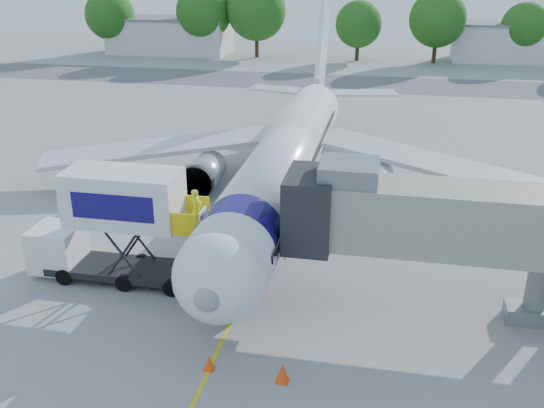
# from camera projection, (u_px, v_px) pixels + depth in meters

# --- Properties ---
(ground) EXTENTS (160.00, 160.00, 0.00)m
(ground) POSITION_uv_depth(u_px,v_px,m) (274.00, 228.00, 34.36)
(ground) COLOR gray
(ground) RESTS_ON ground
(guidance_line) EXTENTS (0.15, 70.00, 0.01)m
(guidance_line) POSITION_uv_depth(u_px,v_px,m) (274.00, 228.00, 34.36)
(guidance_line) COLOR yellow
(guidance_line) RESTS_ON ground
(taxiway_strip) EXTENTS (120.00, 10.00, 0.01)m
(taxiway_strip) POSITION_uv_depth(u_px,v_px,m) (341.00, 83.00, 72.37)
(taxiway_strip) COLOR #59595B
(taxiway_strip) RESTS_ON ground
(aircraft) EXTENTS (34.17, 37.73, 11.35)m
(aircraft) POSITION_uv_depth(u_px,v_px,m) (287.00, 157.00, 36.95)
(aircraft) COLOR white
(aircraft) RESTS_ON ground
(jet_bridge) EXTENTS (13.90, 3.20, 6.60)m
(jet_bridge) POSITION_uv_depth(u_px,v_px,m) (432.00, 219.00, 24.92)
(jet_bridge) COLOR #A1988A
(jet_bridge) RESTS_ON ground
(catering_hiloader) EXTENTS (8.50, 2.44, 5.50)m
(catering_hiloader) POSITION_uv_depth(u_px,v_px,m) (113.00, 226.00, 28.09)
(catering_hiloader) COLOR black
(catering_hiloader) RESTS_ON ground
(safety_cone_a) EXTENTS (0.49, 0.49, 0.79)m
(safety_cone_a) POSITION_uv_depth(u_px,v_px,m) (282.00, 373.00, 22.02)
(safety_cone_a) COLOR #F24A0C
(safety_cone_a) RESTS_ON ground
(safety_cone_b) EXTENTS (0.40, 0.40, 0.64)m
(safety_cone_b) POSITION_uv_depth(u_px,v_px,m) (209.00, 363.00, 22.67)
(safety_cone_b) COLOR #F24A0C
(safety_cone_b) RESTS_ON ground
(outbuilding_left) EXTENTS (18.40, 8.40, 5.30)m
(outbuilding_left) POSITION_uv_depth(u_px,v_px,m) (170.00, 35.00, 92.66)
(outbuilding_left) COLOR silver
(outbuilding_left) RESTS_ON ground
(outbuilding_right) EXTENTS (16.40, 7.40, 5.30)m
(outbuilding_right) POSITION_uv_depth(u_px,v_px,m) (511.00, 42.00, 85.49)
(outbuilding_right) COLOR silver
(outbuilding_right) RESTS_ON ground
(tree_a) EXTENTS (7.36, 7.36, 9.38)m
(tree_a) POSITION_uv_depth(u_px,v_px,m) (110.00, 15.00, 90.96)
(tree_a) COLOR #382314
(tree_a) RESTS_ON ground
(tree_b) EXTENTS (8.12, 8.12, 10.36)m
(tree_b) POSITION_uv_depth(u_px,v_px,m) (204.00, 12.00, 88.73)
(tree_b) COLOR #382314
(tree_b) RESTS_ON ground
(tree_c) EXTENTS (8.55, 8.55, 10.91)m
(tree_c) POSITION_uv_depth(u_px,v_px,m) (256.00, 11.00, 87.30)
(tree_c) COLOR #382314
(tree_c) RESTS_ON ground
(tree_d) EXTENTS (6.51, 6.51, 8.30)m
(tree_d) POSITION_uv_depth(u_px,v_px,m) (359.00, 24.00, 85.23)
(tree_d) COLOR #382314
(tree_d) RESTS_ON ground
(tree_e) EXTENTS (7.72, 7.72, 9.84)m
(tree_e) POSITION_uv_depth(u_px,v_px,m) (438.00, 19.00, 82.92)
(tree_e) COLOR #382314
(tree_e) RESTS_ON ground
(tree_f) EXTENTS (6.48, 6.48, 8.26)m
(tree_f) POSITION_uv_depth(u_px,v_px,m) (525.00, 26.00, 83.11)
(tree_f) COLOR #382314
(tree_f) RESTS_ON ground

